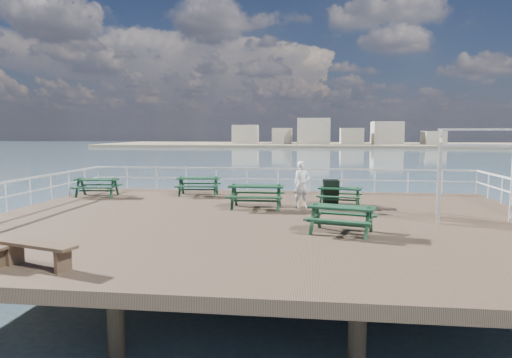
% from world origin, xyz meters
% --- Properties ---
extents(ground, '(18.00, 14.00, 0.30)m').
position_xyz_m(ground, '(0.00, 0.00, -0.15)').
color(ground, brown).
rests_on(ground, ground).
extents(sea_backdrop, '(300.00, 300.00, 9.20)m').
position_xyz_m(sea_backdrop, '(12.54, 134.07, -0.51)').
color(sea_backdrop, '#3F5D6B').
rests_on(sea_backdrop, ground).
extents(railing, '(17.77, 13.76, 1.10)m').
position_xyz_m(railing, '(-0.07, 2.57, 0.87)').
color(railing, silver).
rests_on(railing, ground).
extents(picnic_table_a, '(1.89, 1.58, 0.86)m').
position_xyz_m(picnic_table_a, '(-7.60, 4.14, 0.55)').
color(picnic_table_a, '#153B22').
rests_on(picnic_table_a, ground).
extents(picnic_table_b, '(1.98, 1.66, 0.89)m').
position_xyz_m(picnic_table_b, '(-3.35, 5.00, 0.57)').
color(picnic_table_b, '#153B22').
rests_on(picnic_table_b, ground).
extents(picnic_table_c, '(1.79, 1.54, 0.77)m').
position_xyz_m(picnic_table_c, '(2.62, 2.93, 0.49)').
color(picnic_table_c, '#153B22').
rests_on(picnic_table_c, ground).
extents(picnic_table_d, '(1.98, 1.60, 0.96)m').
position_xyz_m(picnic_table_d, '(-0.43, 1.96, 0.61)').
color(picnic_table_d, '#153B22').
rests_on(picnic_table_d, ground).
extents(picnic_table_e, '(2.08, 1.85, 0.86)m').
position_xyz_m(picnic_table_e, '(2.39, -1.84, 0.55)').
color(picnic_table_e, '#153B22').
rests_on(picnic_table_e, ground).
extents(flat_bench_far, '(1.85, 0.92, 0.52)m').
position_xyz_m(flat_bench_far, '(-3.99, -5.80, 0.39)').
color(flat_bench_far, brown).
rests_on(flat_bench_far, ground).
extents(trellis_arbor, '(2.54, 1.73, 2.88)m').
position_xyz_m(trellis_arbor, '(6.55, 0.19, 1.28)').
color(trellis_arbor, silver).
rests_on(trellis_arbor, ground).
extents(sandwich_board, '(0.62, 0.49, 0.97)m').
position_xyz_m(sandwich_board, '(2.30, 3.13, 0.47)').
color(sandwich_board, black).
rests_on(sandwich_board, ground).
extents(person, '(0.74, 0.62, 1.71)m').
position_xyz_m(person, '(1.21, 2.31, 0.86)').
color(person, white).
rests_on(person, ground).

